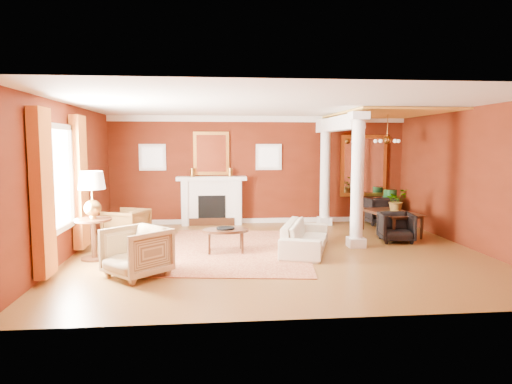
{
  "coord_description": "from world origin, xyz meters",
  "views": [
    {
      "loc": [
        -1.29,
        -8.83,
        2.14
      ],
      "look_at": [
        -0.38,
        0.59,
        1.15
      ],
      "focal_mm": 32.0,
      "sensor_mm": 36.0,
      "label": 1
    }
  ],
  "objects": [
    {
      "name": "header_beam",
      "position": [
        1.7,
        1.9,
        2.62
      ],
      "size": [
        0.3,
        3.2,
        0.32
      ],
      "primitive_type": "cube",
      "color": "white",
      "rests_on": "column_front"
    },
    {
      "name": "armchair_stripe",
      "position": [
        -2.51,
        -1.45,
        0.45
      ],
      "size": [
        1.18,
        1.19,
        0.89
      ],
      "primitive_type": "imported",
      "rotation": [
        0.0,
        0.0,
        -0.8
      ],
      "color": "#C9B586",
      "rests_on": "ground"
    },
    {
      "name": "dining_chair_far",
      "position": [
        3.16,
        3.0,
        0.41
      ],
      "size": [
        0.9,
        0.86,
        0.82
      ],
      "primitive_type": "imported",
      "rotation": [
        0.0,
        0.0,
        3.3
      ],
      "color": "black",
      "rests_on": "ground"
    },
    {
      "name": "fireplace",
      "position": [
        -1.3,
        3.32,
        0.65
      ],
      "size": [
        1.85,
        0.42,
        1.29
      ],
      "color": "white",
      "rests_on": "ground"
    },
    {
      "name": "green_urn",
      "position": [
        3.5,
        3.0,
        0.37
      ],
      "size": [
        0.39,
        0.39,
        0.94
      ],
      "color": "#15421B",
      "rests_on": "ground"
    },
    {
      "name": "dining_table",
      "position": [
        2.98,
        1.56,
        0.43
      ],
      "size": [
        0.79,
        1.62,
        0.87
      ],
      "primitive_type": "imported",
      "rotation": [
        0.0,
        0.0,
        1.74
      ],
      "color": "black",
      "rests_on": "ground"
    },
    {
      "name": "dining_chair_near",
      "position": [
        2.74,
        0.73,
        0.36
      ],
      "size": [
        0.77,
        0.73,
        0.72
      ],
      "primitive_type": "imported",
      "rotation": [
        0.0,
        0.0,
        -0.12
      ],
      "color": "black",
      "rests_on": "ground"
    },
    {
      "name": "flank_window_right",
      "position": [
        0.25,
        3.46,
        1.8
      ],
      "size": [
        0.7,
        0.07,
        0.7
      ],
      "color": "white",
      "rests_on": "room_shell"
    },
    {
      "name": "crown_trim",
      "position": [
        0.0,
        3.46,
        2.82
      ],
      "size": [
        8.0,
        0.08,
        0.16
      ],
      "primitive_type": "cube",
      "color": "white",
      "rests_on": "room_shell"
    },
    {
      "name": "sofa",
      "position": [
        0.57,
        0.07,
        0.39
      ],
      "size": [
        1.18,
        2.08,
        0.78
      ],
      "primitive_type": "imported",
      "rotation": [
        0.0,
        0.0,
        1.25
      ],
      "color": "beige",
      "rests_on": "ground"
    },
    {
      "name": "left_window",
      "position": [
        -3.89,
        -0.6,
        1.42
      ],
      "size": [
        0.21,
        2.55,
        2.6
      ],
      "color": "white",
      "rests_on": "room_shell"
    },
    {
      "name": "base_trim",
      "position": [
        0.0,
        3.46,
        0.06
      ],
      "size": [
        8.0,
        0.08,
        0.12
      ],
      "primitive_type": "cube",
      "color": "white",
      "rests_on": "ground"
    },
    {
      "name": "column_back",
      "position": [
        1.7,
        3.0,
        1.43
      ],
      "size": [
        0.36,
        0.36,
        2.8
      ],
      "color": "white",
      "rests_on": "ground"
    },
    {
      "name": "side_table",
      "position": [
        -3.49,
        -0.23,
        1.13
      ],
      "size": [
        0.66,
        0.66,
        1.65
      ],
      "rotation": [
        0.0,
        0.0,
        -0.19
      ],
      "color": "black",
      "rests_on": "ground"
    },
    {
      "name": "flank_window_left",
      "position": [
        -2.85,
        3.46,
        1.8
      ],
      "size": [
        0.7,
        0.07,
        0.7
      ],
      "color": "white",
      "rests_on": "room_shell"
    },
    {
      "name": "coffee_book",
      "position": [
        -1.09,
        0.14,
        0.59
      ],
      "size": [
        0.18,
        0.07,
        0.25
      ],
      "primitive_type": "imported",
      "rotation": [
        0.0,
        0.0,
        0.27
      ],
      "color": "black",
      "rests_on": "coffee_table"
    },
    {
      "name": "coffee_table",
      "position": [
        -1.03,
        0.1,
        0.42
      ],
      "size": [
        0.92,
        0.92,
        0.47
      ],
      "rotation": [
        0.0,
        0.0,
        0.43
      ],
      "color": "black",
      "rests_on": "ground"
    },
    {
      "name": "chandelier",
      "position": [
        2.9,
        1.8,
        2.25
      ],
      "size": [
        0.6,
        0.62,
        0.75
      ],
      "color": "#A97B35",
      "rests_on": "room_shell"
    },
    {
      "name": "armchair_leopard",
      "position": [
        -3.17,
        1.25,
        0.41
      ],
      "size": [
        0.99,
        1.01,
        0.81
      ],
      "primitive_type": "imported",
      "rotation": [
        0.0,
        0.0,
        -1.97
      ],
      "color": "black",
      "rests_on": "ground"
    },
    {
      "name": "potted_plant",
      "position": [
        3.04,
        1.49,
        1.08
      ],
      "size": [
        0.67,
        0.7,
        0.43
      ],
      "primitive_type": "imported",
      "rotation": [
        0.0,
        0.0,
        0.38
      ],
      "color": "#26591E",
      "rests_on": "dining_table"
    },
    {
      "name": "room_shell",
      "position": [
        0.0,
        0.0,
        2.02
      ],
      "size": [
        8.04,
        7.04,
        2.92
      ],
      "color": "#5B1D0C",
      "rests_on": "ground"
    },
    {
      "name": "rug",
      "position": [
        -0.87,
        0.29,
        0.01
      ],
      "size": [
        3.52,
        4.39,
        0.02
      ],
      "primitive_type": "cube",
      "rotation": [
        0.0,
        0.0,
        -0.13
      ],
      "color": "maroon",
      "rests_on": "ground"
    },
    {
      "name": "column_front",
      "position": [
        1.7,
        0.3,
        1.43
      ],
      "size": [
        0.36,
        0.36,
        2.8
      ],
      "color": "white",
      "rests_on": "ground"
    },
    {
      "name": "overmantel_mirror",
      "position": [
        -1.3,
        3.45,
        1.9
      ],
      "size": [
        0.95,
        0.07,
        1.15
      ],
      "color": "gold",
      "rests_on": "fireplace"
    },
    {
      "name": "amber_ceiling",
      "position": [
        2.85,
        1.75,
        2.87
      ],
      "size": [
        2.3,
        3.4,
        0.04
      ],
      "primitive_type": "cube",
      "color": "#ECB145",
      "rests_on": "room_shell"
    },
    {
      "name": "ground",
      "position": [
        0.0,
        0.0,
        0.0
      ],
      "size": [
        8.0,
        8.0,
        0.0
      ],
      "primitive_type": "plane",
      "color": "brown",
      "rests_on": "ground"
    },
    {
      "name": "dining_mirror",
      "position": [
        2.9,
        3.45,
        1.55
      ],
      "size": [
        1.3,
        0.07,
        1.7
      ],
      "color": "gold",
      "rests_on": "room_shell"
    }
  ]
}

